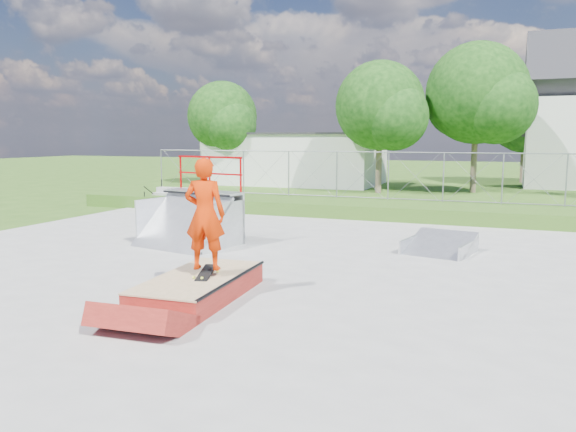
% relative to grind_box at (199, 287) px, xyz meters
% --- Properties ---
extents(ground, '(120.00, 120.00, 0.00)m').
position_rel_grind_box_xyz_m(ground, '(0.79, 2.04, -0.21)').
color(ground, '#335A19').
rests_on(ground, ground).
extents(concrete_pad, '(20.00, 16.00, 0.04)m').
position_rel_grind_box_xyz_m(concrete_pad, '(0.79, 2.04, -0.19)').
color(concrete_pad, gray).
rests_on(concrete_pad, ground).
extents(grass_berm, '(24.00, 3.00, 0.50)m').
position_rel_grind_box_xyz_m(grass_berm, '(0.79, 11.54, 0.04)').
color(grass_berm, '#335A19').
rests_on(grass_berm, ground).
extents(grind_box, '(1.51, 2.88, 0.42)m').
position_rel_grind_box_xyz_m(grind_box, '(0.00, 0.00, 0.00)').
color(grind_box, maroon).
rests_on(grind_box, concrete_pad).
extents(quarter_pipe, '(2.67, 2.39, 2.32)m').
position_rel_grind_box_xyz_m(quarter_pipe, '(-2.77, 4.11, 0.95)').
color(quarter_pipe, '#AFB1B7').
rests_on(quarter_pipe, concrete_pad).
extents(flat_bank_ramp, '(1.79, 1.86, 0.46)m').
position_rel_grind_box_xyz_m(flat_bank_ramp, '(3.48, 5.51, 0.02)').
color(flat_bank_ramp, '#AFB1B7').
rests_on(flat_bank_ramp, concrete_pad).
extents(skateboard, '(0.42, 0.82, 0.13)m').
position_rel_grind_box_xyz_m(skateboard, '(0.11, 0.06, 0.25)').
color(skateboard, black).
rests_on(skateboard, grind_box).
extents(skater, '(0.80, 0.61, 1.95)m').
position_rel_grind_box_xyz_m(skater, '(0.11, 0.06, 1.23)').
color(skater, red).
rests_on(skater, grind_box).
extents(concrete_stairs, '(1.50, 1.60, 0.80)m').
position_rel_grind_box_xyz_m(concrete_stairs, '(-7.71, 10.74, 0.19)').
color(concrete_stairs, gray).
rests_on(concrete_stairs, ground).
extents(chain_link_fence, '(20.00, 0.06, 1.80)m').
position_rel_grind_box_xyz_m(chain_link_fence, '(0.79, 12.54, 1.19)').
color(chain_link_fence, gray).
rests_on(chain_link_fence, grass_berm).
extents(utility_building_flat, '(10.00, 6.00, 3.00)m').
position_rel_grind_box_xyz_m(utility_building_flat, '(-7.21, 24.04, 1.29)').
color(utility_building_flat, white).
rests_on(utility_building_flat, ground).
extents(tree_left_near, '(4.76, 4.48, 6.65)m').
position_rel_grind_box_xyz_m(tree_left_near, '(-0.96, 19.88, 4.03)').
color(tree_left_near, brown).
rests_on(tree_left_near, ground).
extents(tree_center, '(5.44, 5.12, 7.60)m').
position_rel_grind_box_xyz_m(tree_center, '(3.57, 21.85, 4.64)').
color(tree_center, brown).
rests_on(tree_center, ground).
extents(tree_left_far, '(4.42, 4.16, 6.18)m').
position_rel_grind_box_xyz_m(tree_left_far, '(-10.98, 21.89, 3.73)').
color(tree_left_far, brown).
rests_on(tree_left_far, ground).
extents(tree_back_mid, '(4.08, 3.84, 5.70)m').
position_rel_grind_box_xyz_m(tree_back_mid, '(6.00, 29.90, 3.42)').
color(tree_back_mid, brown).
rests_on(tree_back_mid, ground).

